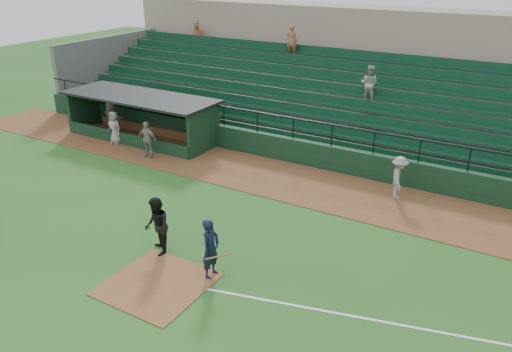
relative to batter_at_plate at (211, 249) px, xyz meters
The scene contains 12 objects.
ground 1.57m from the batter_at_plate, 168.86° to the right, with size 90.00×90.00×0.00m, color #265E1E.
warning_track 7.92m from the batter_at_plate, 98.70° to the left, with size 40.00×4.00×0.03m, color brown.
home_plate_dirt 1.97m from the batter_at_plate, 133.92° to the right, with size 3.00×3.00×0.03m, color brown.
foul_line 6.95m from the batter_at_plate, ahead, with size 18.00×0.09×0.01m, color white.
stadium_structure 16.32m from the batter_at_plate, 94.20° to the left, with size 38.00×13.08×6.40m.
dugout 14.38m from the batter_at_plate, 139.55° to the left, with size 8.90×3.20×2.42m.
batter_at_plate is the anchor object (origin of this frame).
umpire 2.34m from the batter_at_plate, behind, with size 1.00×0.78×2.05m, color black.
runner 9.20m from the batter_at_plate, 68.19° to the left, with size 1.17×0.67×1.82m, color gray.
dugout_player_a 11.04m from the batter_at_plate, 141.89° to the left, with size 1.08×0.45×1.85m, color gray.
dugout_player_b 13.75m from the batter_at_plate, 147.17° to the left, with size 0.87×0.56×1.77m, color #9B9691.
dugout_player_c 15.43m from the batter_at_plate, 146.34° to the left, with size 1.79×0.57×1.93m, color #A09A95.
Camera 1 is at (9.22, -10.59, 9.30)m, focal length 35.42 mm.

